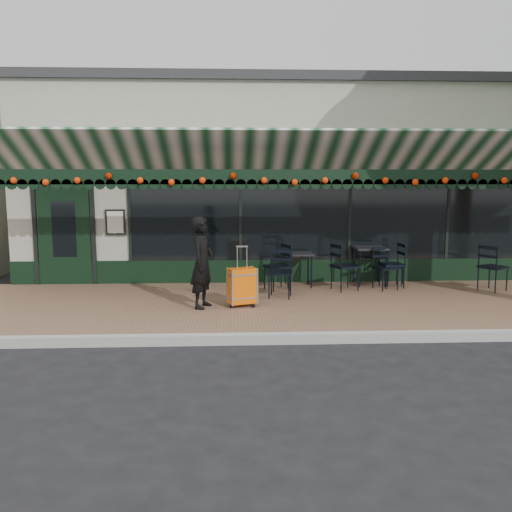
{
  "coord_description": "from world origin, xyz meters",
  "views": [
    {
      "loc": [
        -1.22,
        -7.83,
        2.41
      ],
      "look_at": [
        -0.77,
        1.6,
        1.07
      ],
      "focal_mm": 38.0,
      "sensor_mm": 36.0,
      "label": 1
    }
  ],
  "objects_px": {
    "cafe_table_b": "(298,256)",
    "chair_b_front": "(280,274)",
    "chair_a_left": "(392,265)",
    "woman": "(202,263)",
    "cafe_table_a": "(370,251)",
    "chair_a_extra": "(493,268)",
    "chair_b_right": "(345,267)",
    "chair_a_right": "(395,267)",
    "chair_a_front": "(386,268)",
    "chair_b_left": "(277,267)",
    "suitcase": "(242,287)"
  },
  "relations": [
    {
      "from": "chair_a_left",
      "to": "woman",
      "type": "bearing_deg",
      "value": -71.84
    },
    {
      "from": "woman",
      "to": "chair_a_right",
      "type": "bearing_deg",
      "value": -45.57
    },
    {
      "from": "chair_b_right",
      "to": "chair_b_front",
      "type": "bearing_deg",
      "value": 95.57
    },
    {
      "from": "woman",
      "to": "chair_a_front",
      "type": "distance_m",
      "value": 3.99
    },
    {
      "from": "chair_a_front",
      "to": "chair_a_extra",
      "type": "xyz_separation_m",
      "value": [
        2.15,
        -0.23,
        0.04
      ]
    },
    {
      "from": "woman",
      "to": "suitcase",
      "type": "relative_size",
      "value": 1.49
    },
    {
      "from": "cafe_table_a",
      "to": "chair_b_right",
      "type": "xyz_separation_m",
      "value": [
        -0.65,
        -0.56,
        -0.25
      ]
    },
    {
      "from": "suitcase",
      "to": "woman",
      "type": "bearing_deg",
      "value": 163.03
    },
    {
      "from": "chair_a_left",
      "to": "chair_a_right",
      "type": "bearing_deg",
      "value": 144.79
    },
    {
      "from": "cafe_table_b",
      "to": "suitcase",
      "type": "bearing_deg",
      "value": -124.24
    },
    {
      "from": "chair_a_left",
      "to": "chair_a_extra",
      "type": "height_order",
      "value": "chair_a_extra"
    },
    {
      "from": "chair_a_right",
      "to": "chair_b_left",
      "type": "bearing_deg",
      "value": 120.69
    },
    {
      "from": "chair_a_right",
      "to": "chair_a_left",
      "type": "bearing_deg",
      "value": 171.48
    },
    {
      "from": "chair_a_right",
      "to": "chair_a_front",
      "type": "xyz_separation_m",
      "value": [
        -0.34,
        -0.47,
        0.05
      ]
    },
    {
      "from": "chair_a_left",
      "to": "chair_b_right",
      "type": "height_order",
      "value": "chair_b_right"
    },
    {
      "from": "chair_a_left",
      "to": "chair_a_front",
      "type": "distance_m",
      "value": 0.31
    },
    {
      "from": "chair_b_right",
      "to": "woman",
      "type": "bearing_deg",
      "value": 97.32
    },
    {
      "from": "woman",
      "to": "cafe_table_b",
      "type": "distance_m",
      "value": 2.69
    },
    {
      "from": "cafe_table_a",
      "to": "chair_a_right",
      "type": "bearing_deg",
      "value": -6.02
    },
    {
      "from": "cafe_table_b",
      "to": "chair_b_right",
      "type": "height_order",
      "value": "chair_b_right"
    },
    {
      "from": "chair_a_left",
      "to": "chair_a_right",
      "type": "relative_size",
      "value": 1.19
    },
    {
      "from": "suitcase",
      "to": "chair_b_front",
      "type": "relative_size",
      "value": 1.17
    },
    {
      "from": "cafe_table_a",
      "to": "chair_a_extra",
      "type": "distance_m",
      "value": 2.49
    },
    {
      "from": "chair_a_right",
      "to": "suitcase",
      "type": "bearing_deg",
      "value": 140.84
    },
    {
      "from": "chair_a_extra",
      "to": "chair_b_right",
      "type": "bearing_deg",
      "value": 55.04
    },
    {
      "from": "woman",
      "to": "chair_a_right",
      "type": "xyz_separation_m",
      "value": [
        4.04,
        1.91,
        -0.41
      ]
    },
    {
      "from": "woman",
      "to": "chair_b_left",
      "type": "relative_size",
      "value": 1.69
    },
    {
      "from": "woman",
      "to": "suitcase",
      "type": "distance_m",
      "value": 0.83
    },
    {
      "from": "cafe_table_b",
      "to": "cafe_table_a",
      "type": "bearing_deg",
      "value": 3.9
    },
    {
      "from": "woman",
      "to": "chair_a_front",
      "type": "relative_size",
      "value": 1.83
    },
    {
      "from": "chair_b_left",
      "to": "chair_b_right",
      "type": "bearing_deg",
      "value": 62.76
    },
    {
      "from": "chair_a_front",
      "to": "chair_b_left",
      "type": "relative_size",
      "value": 0.93
    },
    {
      "from": "chair_a_right",
      "to": "chair_b_right",
      "type": "xyz_separation_m",
      "value": [
        -1.2,
        -0.5,
        0.09
      ]
    },
    {
      "from": "chair_a_front",
      "to": "chair_a_right",
      "type": "bearing_deg",
      "value": 36.99
    },
    {
      "from": "cafe_table_b",
      "to": "chair_b_front",
      "type": "height_order",
      "value": "chair_b_front"
    },
    {
      "from": "woman",
      "to": "cafe_table_a",
      "type": "distance_m",
      "value": 4.01
    },
    {
      "from": "chair_b_left",
      "to": "chair_b_right",
      "type": "xyz_separation_m",
      "value": [
        1.38,
        -0.09,
        0.01
      ]
    },
    {
      "from": "suitcase",
      "to": "chair_b_front",
      "type": "height_order",
      "value": "suitcase"
    },
    {
      "from": "cafe_table_a",
      "to": "chair_b_right",
      "type": "bearing_deg",
      "value": -139.37
    },
    {
      "from": "woman",
      "to": "chair_a_right",
      "type": "distance_m",
      "value": 4.49
    },
    {
      "from": "chair_b_left",
      "to": "chair_a_front",
      "type": "bearing_deg",
      "value": 64.97
    },
    {
      "from": "chair_b_left",
      "to": "chair_b_front",
      "type": "bearing_deg",
      "value": -24.54
    },
    {
      "from": "chair_b_front",
      "to": "chair_a_left",
      "type": "bearing_deg",
      "value": 31.22
    },
    {
      "from": "woman",
      "to": "cafe_table_a",
      "type": "bearing_deg",
      "value": -41.5
    },
    {
      "from": "suitcase",
      "to": "chair_a_right",
      "type": "xyz_separation_m",
      "value": [
        3.34,
        1.87,
        0.03
      ]
    },
    {
      "from": "chair_a_front",
      "to": "chair_b_front",
      "type": "height_order",
      "value": "chair_b_front"
    },
    {
      "from": "woman",
      "to": "chair_b_left",
      "type": "bearing_deg",
      "value": -25.16
    },
    {
      "from": "chair_b_right",
      "to": "chair_a_right",
      "type": "bearing_deg",
      "value": -86.23
    },
    {
      "from": "chair_a_front",
      "to": "chair_b_left",
      "type": "distance_m",
      "value": 2.24
    },
    {
      "from": "suitcase",
      "to": "chair_b_left",
      "type": "distance_m",
      "value": 1.64
    }
  ]
}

